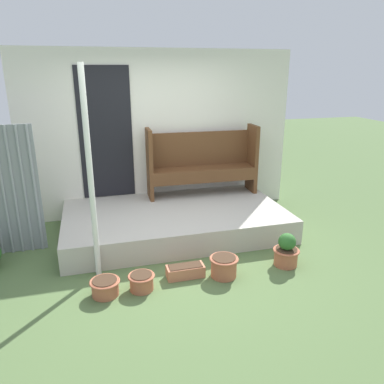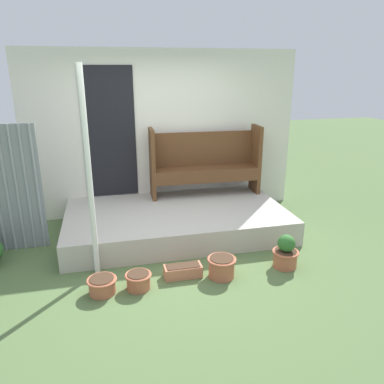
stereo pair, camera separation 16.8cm
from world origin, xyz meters
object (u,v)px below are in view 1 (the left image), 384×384
(support_post, at_px, (90,178))
(flower_pot_middle, at_px, (142,281))
(flower_pot_left, at_px, (105,287))
(flower_pot_far_right, at_px, (286,251))
(planter_box_rect, at_px, (185,271))
(bench, at_px, (202,160))
(flower_pot_right, at_px, (224,266))

(support_post, distance_m, flower_pot_middle, 1.25)
(flower_pot_left, bearing_deg, support_post, 96.78)
(flower_pot_far_right, bearing_deg, support_post, 170.16)
(planter_box_rect, bearing_deg, flower_pot_middle, -166.23)
(support_post, relative_size, planter_box_rect, 5.43)
(flower_pot_far_right, bearing_deg, bench, 103.92)
(support_post, bearing_deg, planter_box_rect, -18.64)
(bench, relative_size, flower_pot_right, 5.23)
(flower_pot_left, height_order, planter_box_rect, flower_pot_left)
(flower_pot_right, xyz_separation_m, planter_box_rect, (-0.43, 0.10, -0.06))
(flower_pot_far_right, relative_size, planter_box_rect, 0.96)
(bench, distance_m, flower_pot_middle, 2.54)
(bench, relative_size, planter_box_rect, 4.06)
(flower_pot_middle, height_order, flower_pot_far_right, flower_pot_far_right)
(bench, distance_m, flower_pot_far_right, 2.15)
(flower_pot_far_right, xyz_separation_m, planter_box_rect, (-1.26, 0.06, -0.11))
(support_post, xyz_separation_m, bench, (1.74, 1.58, -0.28))
(flower_pot_right, bearing_deg, flower_pot_left, -178.96)
(flower_pot_right, height_order, planter_box_rect, flower_pot_right)
(flower_pot_right, distance_m, flower_pot_far_right, 0.83)
(bench, height_order, flower_pot_right, bench)
(support_post, height_order, flower_pot_right, support_post)
(bench, xyz_separation_m, flower_pot_far_right, (0.49, -1.96, -0.72))
(planter_box_rect, bearing_deg, support_post, 161.36)
(flower_pot_middle, relative_size, flower_pot_right, 0.87)
(bench, xyz_separation_m, flower_pot_left, (-1.69, -2.03, -0.80))
(flower_pot_right, bearing_deg, bench, 80.48)
(bench, distance_m, planter_box_rect, 2.22)
(flower_pot_middle, height_order, flower_pot_right, flower_pot_right)
(flower_pot_middle, distance_m, planter_box_rect, 0.54)
(bench, bearing_deg, flower_pot_left, -127.97)
(flower_pot_far_right, bearing_deg, flower_pot_right, -176.93)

